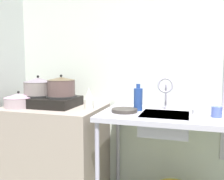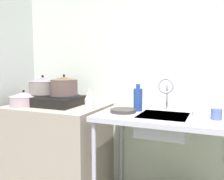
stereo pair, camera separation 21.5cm
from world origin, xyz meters
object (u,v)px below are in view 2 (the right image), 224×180
at_px(pot_beside_stove, 24,99).
at_px(sink_basin, 163,125).
at_px(cup_by_rack, 216,114).
at_px(small_bowl_on_drainboard, 201,114).
at_px(pot_on_right_burner, 64,86).
at_px(bottle_by_sink, 138,99).
at_px(pot_on_left_burner, 43,85).
at_px(percolator, 90,99).
at_px(faucet, 166,88).
at_px(frying_pan, 123,111).
at_px(stove, 54,100).

relative_size(pot_beside_stove, sink_basin, 0.70).
height_order(cup_by_rack, small_bowl_on_drainboard, cup_by_rack).
relative_size(pot_on_right_burner, small_bowl_on_drainboard, 1.93).
bearing_deg(bottle_by_sink, cup_by_rack, -8.09).
height_order(pot_on_left_burner, pot_beside_stove, pot_on_left_burner).
bearing_deg(cup_by_rack, small_bowl_on_drainboard, 142.69).
bearing_deg(cup_by_rack, pot_beside_stove, -176.73).
bearing_deg(percolator, pot_beside_stove, -170.49).
bearing_deg(faucet, frying_pan, -150.51).
bearing_deg(percolator, cup_by_rack, -0.66).
bearing_deg(small_bowl_on_drainboard, frying_pan, -170.68).
bearing_deg(small_bowl_on_drainboard, cup_by_rack, -37.31).
height_order(pot_on_left_burner, sink_basin, pot_on_left_burner).
bearing_deg(frying_pan, pot_on_left_burner, 175.92).
distance_m(pot_on_right_burner, faucet, 0.94).
distance_m(pot_on_left_burner, percolator, 0.54).
bearing_deg(pot_on_right_burner, pot_beside_stove, -158.44).
distance_m(pot_on_right_burner, small_bowl_on_drainboard, 1.23).
height_order(frying_pan, small_bowl_on_drainboard, small_bowl_on_drainboard).
xyz_separation_m(frying_pan, small_bowl_on_drainboard, (0.60, 0.10, 0.00)).
bearing_deg(stove, sink_basin, -2.50).
bearing_deg(pot_beside_stove, sink_basin, 4.20).
height_order(faucet, small_bowl_on_drainboard, faucet).
bearing_deg(percolator, pot_on_right_burner, 173.22).
relative_size(stove, sink_basin, 1.44).
height_order(pot_on_right_burner, percolator, pot_on_right_burner).
distance_m(pot_on_right_burner, cup_by_rack, 1.34).
relative_size(pot_on_right_burner, percolator, 1.39).
bearing_deg(frying_pan, percolator, 175.25).
height_order(sink_basin, frying_pan, frying_pan).
bearing_deg(sink_basin, stove, 177.50).
height_order(sink_basin, bottle_by_sink, bottle_by_sink).
height_order(stove, faucet, faucet).
relative_size(cup_by_rack, small_bowl_on_drainboard, 0.61).
distance_m(percolator, small_bowl_on_drainboard, 0.94).
distance_m(pot_on_right_burner, bottle_by_sink, 0.72).
height_order(stove, sink_basin, stove).
xyz_separation_m(stove, small_bowl_on_drainboard, (1.34, 0.04, -0.03)).
height_order(pot_beside_stove, percolator, percolator).
distance_m(pot_on_left_burner, frying_pan, 0.88).
bearing_deg(bottle_by_sink, percolator, -169.87).
relative_size(pot_on_left_burner, pot_beside_stove, 1.03).
xyz_separation_m(faucet, small_bowl_on_drainboard, (0.29, -0.08, -0.18)).
bearing_deg(sink_basin, pot_on_right_burner, 177.17).
relative_size(faucet, small_bowl_on_drainboard, 2.14).
bearing_deg(sink_basin, pot_on_left_burner, 177.75).
distance_m(pot_on_left_burner, faucet, 1.19).
height_order(pot_beside_stove, small_bowl_on_drainboard, pot_beside_stove).
bearing_deg(bottle_by_sink, faucet, 18.72).
bearing_deg(faucet, sink_basin, -84.93).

